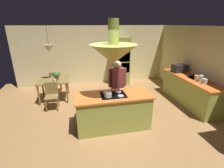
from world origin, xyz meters
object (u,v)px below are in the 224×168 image
microwave_on_counter (179,68)px  cooking_pot_on_cooktop (108,94)px  chair_facing_island (52,94)px  kitchen_island (113,111)px  cup_on_table (55,80)px  canister_sugar (201,79)px  dining_table (53,83)px  canister_tea (197,78)px  person_at_island (117,84)px  oven_tower (121,61)px  potted_plant_on_table (56,76)px  canister_flour (205,81)px  chair_by_back_wall (56,81)px

microwave_on_counter → cooking_pot_on_cooktop: microwave_on_counter is taller
cooking_pot_on_cooktop → chair_facing_island: bearing=134.7°
kitchen_island → cooking_pot_on_cooktop: (-0.16, -0.13, 0.54)m
cup_on_table → canister_sugar: bearing=-18.6°
dining_table → canister_sugar: canister_sugar is taller
canister_tea → microwave_on_counter: 0.96m
cooking_pot_on_cooktop → person_at_island: bearing=61.4°
chair_facing_island → canister_sugar: size_ratio=4.12×
dining_table → chair_facing_island: (0.00, -0.67, -0.15)m
oven_tower → chair_facing_island: 3.38m
dining_table → potted_plant_on_table: 0.31m
canister_flour → canister_sugar: size_ratio=0.74×
chair_by_back_wall → cooking_pot_on_cooktop: bearing=118.0°
cup_on_table → person_at_island: bearing=-32.5°
oven_tower → chair_facing_island: size_ratio=2.40×
potted_plant_on_table → canister_tea: canister_tea is taller
kitchen_island → chair_facing_island: size_ratio=2.22×
chair_by_back_wall → canister_flour: 5.24m
oven_tower → chair_by_back_wall: (-2.80, -0.47, -0.54)m
canister_flour → canister_tea: 0.36m
potted_plant_on_table → microwave_on_counter: 4.43m
oven_tower → dining_table: oven_tower is taller
dining_table → chair_facing_island: chair_facing_island is taller
chair_facing_island → canister_sugar: canister_sugar is taller
person_at_island → canister_sugar: size_ratio=7.81×
cup_on_table → microwave_on_counter: 4.47m
person_at_island → cooking_pot_on_cooktop: person_at_island is taller
dining_table → cup_on_table: (0.09, -0.23, 0.15)m
canister_flour → cooking_pot_on_cooktop: bearing=-173.7°
canister_flour → cooking_pot_on_cooktop: size_ratio=0.86×
canister_sugar → dining_table: bearing=159.3°
canister_flour → canister_tea: bearing=90.0°
kitchen_island → canister_tea: size_ratio=12.73×
cup_on_table → microwave_on_counter: bearing=-4.6°
potted_plant_on_table → canister_sugar: bearing=-20.5°
chair_by_back_wall → cup_on_table: (0.09, -0.90, 0.30)m
person_at_island → cup_on_table: person_at_island is taller
chair_facing_island → canister_tea: size_ratio=5.73×
dining_table → canister_tea: 4.81m
canister_flour → cooking_pot_on_cooktop: (-3.00, -0.33, 0.00)m
kitchen_island → microwave_on_counter: size_ratio=4.21×
microwave_on_counter → kitchen_island: bearing=-151.9°
oven_tower → canister_flour: size_ratio=13.43×
dining_table → person_at_island: 2.46m
chair_facing_island → cooking_pot_on_cooktop: (1.54, -1.56, 0.51)m
chair_facing_island → cup_on_table: bearing=78.5°
dining_table → canister_sugar: (4.54, -1.72, 0.38)m
microwave_on_counter → cooking_pot_on_cooktop: (-3.00, -1.65, -0.06)m
chair_by_back_wall → microwave_on_counter: 4.74m
person_at_island → cup_on_table: 2.24m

